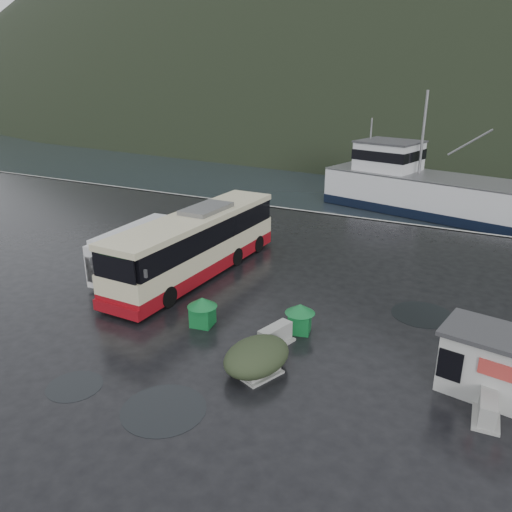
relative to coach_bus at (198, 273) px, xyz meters
The scene contains 14 objects.
ground 5.51m from the coach_bus, 53.48° to the right, with size 160.00×160.00×0.00m, color black.
harbor_water 105.62m from the coach_bus, 88.22° to the left, with size 300.00×180.00×0.02m, color black.
quay_edge 15.91m from the coach_bus, 78.11° to the left, with size 160.00×0.60×1.50m, color #999993.
coach_bus is the anchor object (origin of this frame).
white_van 3.19m from the coach_bus, 152.72° to the right, with size 2.24×6.51×2.72m, color silver, non-canonical shape.
waste_bin_left 6.29m from the coach_bus, 54.24° to the right, with size 0.98×0.98×1.36m, color #12652D, non-canonical shape.
waste_bin_right 8.61m from the coach_bus, 25.15° to the right, with size 0.96×0.96×1.33m, color #12652D, non-canonical shape.
dome_tent 10.42m from the coach_bus, 43.85° to the right, with size 2.15×3.01×1.18m, color #2D3821, non-canonical shape.
ticket_kiosk 15.97m from the coach_bus, 17.02° to the right, with size 3.06×2.32×2.39m, color beige, non-canonical shape.
jersey_barrier_a 8.98m from the coach_bus, 35.31° to the right, with size 0.86×1.73×0.86m, color #999993, non-canonical shape.
jersey_barrier_b 10.91m from the coach_bus, 43.57° to the right, with size 0.79×1.58×0.79m, color #999993, non-canonical shape.
jersey_barrier_c 16.76m from the coach_bus, 21.97° to the right, with size 0.85×1.70×0.85m, color #999993, non-canonical shape.
fishing_trawler 26.96m from the coach_bus, 67.44° to the left, with size 27.06×5.92×10.83m, color silver, non-canonical shape.
puddles 9.98m from the coach_bus, 39.71° to the right, with size 12.63×14.27×0.01m.
Camera 1 is at (11.80, -17.42, 10.69)m, focal length 35.00 mm.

